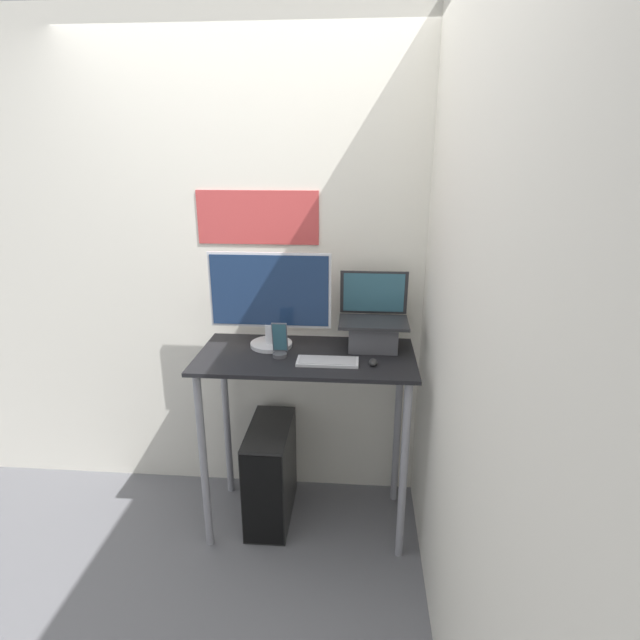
# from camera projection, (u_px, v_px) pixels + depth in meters

# --- Properties ---
(ground_plane) EXTENTS (12.00, 12.00, 0.00)m
(ground_plane) POSITION_uv_depth(u_px,v_px,m) (302.00, 556.00, 2.50)
(ground_plane) COLOR slate
(wall_back) EXTENTS (6.00, 0.06, 2.60)m
(wall_back) POSITION_uv_depth(u_px,v_px,m) (312.00, 274.00, 2.67)
(wall_back) COLOR silver
(wall_back) RESTS_ON ground_plane
(wall_side_right) EXTENTS (0.05, 6.00, 2.60)m
(wall_side_right) POSITION_uv_depth(u_px,v_px,m) (448.00, 311.00, 2.04)
(wall_side_right) COLOR silver
(wall_side_right) RESTS_ON ground_plane
(desk) EXTENTS (1.06, 0.53, 0.98)m
(desk) POSITION_uv_depth(u_px,v_px,m) (306.00, 386.00, 2.50)
(desk) COLOR black
(desk) RESTS_ON ground_plane
(laptop) EXTENTS (0.34, 0.25, 0.38)m
(laptop) POSITION_uv_depth(u_px,v_px,m) (373.00, 328.00, 2.49)
(laptop) COLOR #4C4C51
(laptop) RESTS_ON desk
(monitor) EXTENTS (0.61, 0.21, 0.48)m
(monitor) POSITION_uv_depth(u_px,v_px,m) (270.00, 301.00, 2.48)
(monitor) COLOR silver
(monitor) RESTS_ON desk
(keyboard) EXTENTS (0.29, 0.12, 0.02)m
(keyboard) POSITION_uv_depth(u_px,v_px,m) (328.00, 361.00, 2.34)
(keyboard) COLOR silver
(keyboard) RESTS_ON desk
(mouse) EXTENTS (0.04, 0.06, 0.03)m
(mouse) POSITION_uv_depth(u_px,v_px,m) (373.00, 362.00, 2.31)
(mouse) COLOR #262626
(mouse) RESTS_ON desk
(cell_phone) EXTENTS (0.07, 0.07, 0.17)m
(cell_phone) POSITION_uv_depth(u_px,v_px,m) (280.00, 345.00, 2.40)
(cell_phone) COLOR #4C4C51
(cell_phone) RESTS_ON desk
(computer_tower) EXTENTS (0.22, 0.49, 0.55)m
(computer_tower) POSITION_uv_depth(u_px,v_px,m) (270.00, 472.00, 2.70)
(computer_tower) COLOR black
(computer_tower) RESTS_ON ground_plane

